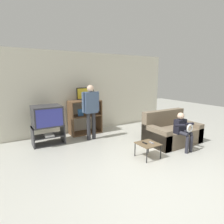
% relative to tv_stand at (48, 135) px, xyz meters
% --- Properties ---
extents(ground_plane, '(18.00, 18.00, 0.00)m').
position_rel_tv_stand_xyz_m(ground_plane, '(1.48, -2.85, -0.26)').
color(ground_plane, '#B7B7AD').
extents(wall_back, '(6.40, 0.06, 2.60)m').
position_rel_tv_stand_xyz_m(wall_back, '(1.48, 0.74, 1.04)').
color(wall_back, silver).
rests_on(wall_back, ground_plane).
extents(tv_stand, '(0.83, 0.45, 0.52)m').
position_rel_tv_stand_xyz_m(tv_stand, '(0.00, 0.00, 0.00)').
color(tv_stand, '#38383D').
rests_on(tv_stand, ground_plane).
extents(television_main, '(0.74, 0.66, 0.54)m').
position_rel_tv_stand_xyz_m(television_main, '(0.00, 0.02, 0.54)').
color(television_main, '#2D2D33').
rests_on(television_main, tv_stand).
extents(media_shelf, '(1.00, 0.51, 1.08)m').
position_rel_tv_stand_xyz_m(media_shelf, '(1.26, 0.41, 0.29)').
color(media_shelf, brown).
rests_on(media_shelf, ground_plane).
extents(television_flat, '(0.58, 0.20, 0.41)m').
position_rel_tv_stand_xyz_m(television_flat, '(1.29, 0.41, 1.01)').
color(television_flat, black).
rests_on(television_flat, media_shelf).
extents(snack_table, '(0.46, 0.46, 0.34)m').
position_rel_tv_stand_xyz_m(snack_table, '(1.76, -2.05, 0.05)').
color(snack_table, brown).
rests_on(snack_table, ground_plane).
extents(remote_control_black, '(0.04, 0.14, 0.02)m').
position_rel_tv_stand_xyz_m(remote_control_black, '(1.69, -2.02, 0.09)').
color(remote_control_black, black).
rests_on(remote_control_black, snack_table).
extents(remote_control_white, '(0.04, 0.15, 0.02)m').
position_rel_tv_stand_xyz_m(remote_control_white, '(1.84, -2.09, 0.09)').
color(remote_control_white, gray).
rests_on(remote_control_white, snack_table).
extents(couch, '(1.48, 0.92, 0.87)m').
position_rel_tv_stand_xyz_m(couch, '(3.01, -1.61, 0.03)').
color(couch, '#756651').
rests_on(couch, ground_plane).
extents(person_standing_adult, '(0.53, 0.20, 1.60)m').
position_rel_tv_stand_xyz_m(person_standing_adult, '(1.17, -0.25, 0.71)').
color(person_standing_adult, '#2D2D33').
rests_on(person_standing_adult, ground_plane).
extents(person_seated_child, '(0.33, 0.43, 0.95)m').
position_rel_tv_stand_xyz_m(person_seated_child, '(2.81, -2.14, 0.31)').
color(person_seated_child, '#2D2D38').
rests_on(person_seated_child, ground_plane).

